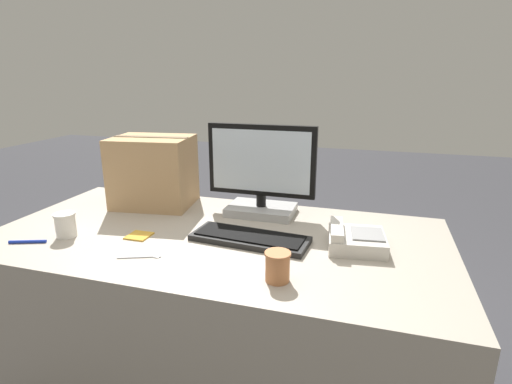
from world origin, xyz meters
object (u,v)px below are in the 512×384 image
pen_marker (28,242)px  keyboard (250,238)px  cardboard_box (154,171)px  sticky_note_pad (139,236)px  spoon (146,257)px  paper_cup_left (65,225)px  desk_phone (355,239)px  paper_cup_right (278,266)px  monitor (261,176)px

pen_marker → keyboard: bearing=178.0°
cardboard_box → pen_marker: cardboard_box is taller
cardboard_box → sticky_note_pad: size_ratio=4.51×
spoon → pen_marker: size_ratio=1.10×
spoon → paper_cup_left: bearing=147.5°
keyboard → desk_phone: 0.39m
keyboard → sticky_note_pad: 0.44m
keyboard → desk_phone: (0.39, 0.06, 0.02)m
keyboard → sticky_note_pad: size_ratio=5.29×
paper_cup_right → cardboard_box: 0.94m
keyboard → paper_cup_right: 0.32m
monitor → paper_cup_left: 0.82m
monitor → spoon: (-0.26, -0.55, -0.17)m
paper_cup_left → spoon: size_ratio=0.66×
monitor → cardboard_box: monitor is taller
paper_cup_left → sticky_note_pad: paper_cup_left is taller
desk_phone → spoon: bearing=-163.7°
paper_cup_left → pen_marker: size_ratio=0.73×
keyboard → paper_cup_left: bearing=-161.8°
monitor → pen_marker: size_ratio=3.65×
spoon → cardboard_box: bearing=94.9°
monitor → keyboard: (0.05, -0.31, -0.16)m
keyboard → sticky_note_pad: keyboard is taller
sticky_note_pad → pen_marker: bearing=-154.3°
paper_cup_right → spoon: bearing=177.1°
desk_phone → paper_cup_right: paper_cup_right is taller
paper_cup_right → sticky_note_pad: size_ratio=1.09×
monitor → paper_cup_left: size_ratio=5.01×
desk_phone → cardboard_box: bearing=159.2°
desk_phone → sticky_note_pad: size_ratio=2.67×
monitor → spoon: 0.63m
sticky_note_pad → desk_phone: bearing=9.8°
desk_phone → cardboard_box: (-0.96, 0.24, 0.13)m
desk_phone → paper_cup_left: 1.11m
paper_cup_right → cardboard_box: size_ratio=0.24×
cardboard_box → monitor: bearing=1.7°
keyboard → pen_marker: bearing=-157.1°
monitor → pen_marker: 0.96m
spoon → pen_marker: (-0.49, -0.02, 0.00)m
spoon → paper_cup_right: bearing=-24.9°
pen_marker → sticky_note_pad: (0.37, 0.18, -0.00)m
cardboard_box → spoon: bearing=-63.1°
keyboard → cardboard_box: (-0.58, 0.30, 0.15)m
paper_cup_left → pen_marker: bearing=-135.9°
monitor → keyboard: monitor is taller
desk_phone → sticky_note_pad: desk_phone is taller
monitor → paper_cup_right: size_ratio=5.11×
paper_cup_right → sticky_note_pad: (-0.61, 0.18, -0.05)m
paper_cup_left → sticky_note_pad: (0.27, 0.08, -0.05)m
monitor → spoon: monitor is taller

